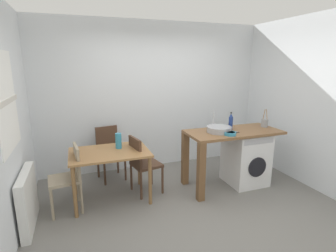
{
  "coord_description": "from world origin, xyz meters",
  "views": [
    {
      "loc": [
        -1.38,
        -2.96,
        1.96
      ],
      "look_at": [
        -0.17,
        0.45,
        1.09
      ],
      "focal_mm": 27.92,
      "sensor_mm": 36.0,
      "label": 1
    }
  ],
  "objects_px": {
    "bottle_tall_green": "(231,122)",
    "vase": "(118,141)",
    "chair_person_seat": "(70,174)",
    "washing_machine": "(246,158)",
    "utensil_crock": "(265,123)",
    "dining_table": "(110,158)",
    "mixing_bowl": "(230,133)",
    "chair_opposite": "(142,162)",
    "chair_spare_by_wall": "(109,150)"
  },
  "relations": [
    {
      "from": "chair_spare_by_wall",
      "to": "utensil_crock",
      "type": "distance_m",
      "value": 2.67
    },
    {
      "from": "utensil_crock",
      "to": "washing_machine",
      "type": "bearing_deg",
      "value": -171.9
    },
    {
      "from": "chair_person_seat",
      "to": "washing_machine",
      "type": "xyz_separation_m",
      "value": [
        2.73,
        -0.09,
        -0.08
      ]
    },
    {
      "from": "mixing_bowl",
      "to": "washing_machine",
      "type": "bearing_deg",
      "value": 23.38
    },
    {
      "from": "chair_spare_by_wall",
      "to": "mixing_bowl",
      "type": "distance_m",
      "value": 2.05
    },
    {
      "from": "mixing_bowl",
      "to": "utensil_crock",
      "type": "height_order",
      "value": "utensil_crock"
    },
    {
      "from": "chair_person_seat",
      "to": "chair_spare_by_wall",
      "type": "relative_size",
      "value": 1.0
    },
    {
      "from": "chair_spare_by_wall",
      "to": "washing_machine",
      "type": "bearing_deg",
      "value": 143.53
    },
    {
      "from": "bottle_tall_green",
      "to": "vase",
      "type": "relative_size",
      "value": 1.27
    },
    {
      "from": "dining_table",
      "to": "chair_opposite",
      "type": "height_order",
      "value": "chair_opposite"
    },
    {
      "from": "chair_spare_by_wall",
      "to": "mixing_bowl",
      "type": "height_order",
      "value": "mixing_bowl"
    },
    {
      "from": "chair_person_seat",
      "to": "chair_opposite",
      "type": "distance_m",
      "value": 1.03
    },
    {
      "from": "mixing_bowl",
      "to": "dining_table",
      "type": "bearing_deg",
      "value": 167.49
    },
    {
      "from": "bottle_tall_green",
      "to": "vase",
      "type": "xyz_separation_m",
      "value": [
        -1.76,
        0.21,
        -0.2
      ]
    },
    {
      "from": "washing_machine",
      "to": "utensil_crock",
      "type": "bearing_deg",
      "value": 8.1
    },
    {
      "from": "chair_person_seat",
      "to": "chair_spare_by_wall",
      "type": "height_order",
      "value": "same"
    },
    {
      "from": "mixing_bowl",
      "to": "chair_spare_by_wall",
      "type": "bearing_deg",
      "value": 144.83
    },
    {
      "from": "vase",
      "to": "utensil_crock",
      "type": "bearing_deg",
      "value": -5.54
    },
    {
      "from": "vase",
      "to": "chair_spare_by_wall",
      "type": "bearing_deg",
      "value": 95.55
    },
    {
      "from": "dining_table",
      "to": "chair_opposite",
      "type": "distance_m",
      "value": 0.5
    },
    {
      "from": "chair_person_seat",
      "to": "utensil_crock",
      "type": "xyz_separation_m",
      "value": [
        3.1,
        -0.04,
        0.48
      ]
    },
    {
      "from": "dining_table",
      "to": "bottle_tall_green",
      "type": "bearing_deg",
      "value": -3.23
    },
    {
      "from": "chair_opposite",
      "to": "bottle_tall_green",
      "type": "distance_m",
      "value": 1.54
    },
    {
      "from": "mixing_bowl",
      "to": "vase",
      "type": "relative_size",
      "value": 0.79
    },
    {
      "from": "vase",
      "to": "dining_table",
      "type": "bearing_deg",
      "value": -146.31
    },
    {
      "from": "bottle_tall_green",
      "to": "utensil_crock",
      "type": "distance_m",
      "value": 0.65
    },
    {
      "from": "chair_person_seat",
      "to": "mixing_bowl",
      "type": "bearing_deg",
      "value": -103.23
    },
    {
      "from": "vase",
      "to": "washing_machine",
      "type": "bearing_deg",
      "value": -7.98
    },
    {
      "from": "chair_person_seat",
      "to": "bottle_tall_green",
      "type": "distance_m",
      "value": 2.51
    },
    {
      "from": "dining_table",
      "to": "bottle_tall_green",
      "type": "relative_size",
      "value": 3.83
    },
    {
      "from": "chair_opposite",
      "to": "chair_spare_by_wall",
      "type": "relative_size",
      "value": 1.0
    },
    {
      "from": "chair_spare_by_wall",
      "to": "mixing_bowl",
      "type": "bearing_deg",
      "value": 132.91
    },
    {
      "from": "washing_machine",
      "to": "mixing_bowl",
      "type": "distance_m",
      "value": 0.72
    },
    {
      "from": "chair_person_seat",
      "to": "washing_machine",
      "type": "bearing_deg",
      "value": -97.89
    },
    {
      "from": "chair_opposite",
      "to": "chair_person_seat",
      "type": "bearing_deg",
      "value": -94.55
    },
    {
      "from": "washing_machine",
      "to": "utensil_crock",
      "type": "height_order",
      "value": "utensil_crock"
    },
    {
      "from": "chair_spare_by_wall",
      "to": "dining_table",
      "type": "bearing_deg",
      "value": 71.83
    },
    {
      "from": "chair_opposite",
      "to": "bottle_tall_green",
      "type": "xyz_separation_m",
      "value": [
        1.43,
        -0.14,
        0.54
      ]
    },
    {
      "from": "chair_person_seat",
      "to": "mixing_bowl",
      "type": "relative_size",
      "value": 4.99
    },
    {
      "from": "chair_opposite",
      "to": "vase",
      "type": "bearing_deg",
      "value": -112.88
    },
    {
      "from": "chair_opposite",
      "to": "washing_machine",
      "type": "relative_size",
      "value": 1.05
    },
    {
      "from": "mixing_bowl",
      "to": "utensil_crock",
      "type": "xyz_separation_m",
      "value": [
        0.82,
        0.25,
        0.04
      ]
    },
    {
      "from": "bottle_tall_green",
      "to": "utensil_crock",
      "type": "xyz_separation_m",
      "value": [
        0.64,
        -0.03,
        -0.06
      ]
    },
    {
      "from": "vase",
      "to": "chair_opposite",
      "type": "bearing_deg",
      "value": -11.24
    },
    {
      "from": "bottle_tall_green",
      "to": "chair_person_seat",
      "type": "bearing_deg",
      "value": 179.64
    },
    {
      "from": "bottle_tall_green",
      "to": "utensil_crock",
      "type": "bearing_deg",
      "value": -2.23
    },
    {
      "from": "chair_person_seat",
      "to": "vase",
      "type": "distance_m",
      "value": 0.8
    },
    {
      "from": "utensil_crock",
      "to": "chair_spare_by_wall",
      "type": "bearing_deg",
      "value": 159.83
    },
    {
      "from": "chair_spare_by_wall",
      "to": "utensil_crock",
      "type": "relative_size",
      "value": 3.0
    },
    {
      "from": "mixing_bowl",
      "to": "vase",
      "type": "xyz_separation_m",
      "value": [
        -1.57,
        0.48,
        -0.09
      ]
    }
  ]
}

